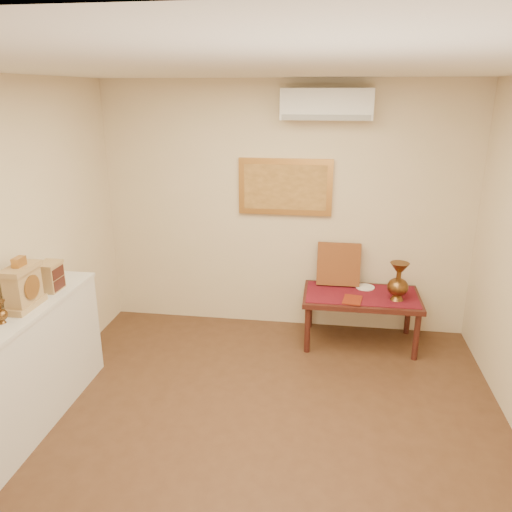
% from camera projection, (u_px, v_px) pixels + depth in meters
% --- Properties ---
extents(floor, '(4.50, 4.50, 0.00)m').
position_uv_depth(floor, '(255.00, 453.00, 3.73)').
color(floor, brown).
rests_on(floor, ground).
extents(ceiling, '(4.50, 4.50, 0.00)m').
position_uv_depth(ceiling, '(254.00, 68.00, 2.88)').
color(ceiling, silver).
rests_on(ceiling, ground).
extents(wall_back, '(4.00, 0.02, 2.70)m').
position_uv_depth(wall_back, '(285.00, 209.00, 5.42)').
color(wall_back, beige).
rests_on(wall_back, ground).
extents(brass_urn_small, '(0.10, 0.10, 0.22)m').
position_uv_depth(brass_urn_small, '(0.00, 309.00, 3.56)').
color(brass_urn_small, brown).
rests_on(brass_urn_small, display_ledge).
extents(table_cloth, '(1.14, 0.59, 0.01)m').
position_uv_depth(table_cloth, '(362.00, 294.00, 5.20)').
color(table_cloth, maroon).
rests_on(table_cloth, low_table).
extents(brass_urn_tall, '(0.21, 0.21, 0.48)m').
position_uv_depth(brass_urn_tall, '(399.00, 277.00, 4.99)').
color(brass_urn_tall, brown).
rests_on(brass_urn_tall, table_cloth).
extents(plate, '(0.20, 0.20, 0.01)m').
position_uv_depth(plate, '(365.00, 287.00, 5.37)').
color(plate, white).
rests_on(plate, table_cloth).
extents(menu, '(0.22, 0.27, 0.01)m').
position_uv_depth(menu, '(352.00, 300.00, 5.04)').
color(menu, maroon).
rests_on(menu, table_cloth).
extents(cushion, '(0.46, 0.19, 0.47)m').
position_uv_depth(cushion, '(339.00, 264.00, 5.40)').
color(cushion, '#5E1812').
rests_on(cushion, table_cloth).
extents(display_ledge, '(0.37, 2.02, 0.98)m').
position_uv_depth(display_ledge, '(20.00, 376.00, 3.83)').
color(display_ledge, silver).
rests_on(display_ledge, floor).
extents(mantel_clock, '(0.17, 0.36, 0.41)m').
position_uv_depth(mantel_clock, '(23.00, 287.00, 3.80)').
color(mantel_clock, tan).
rests_on(mantel_clock, display_ledge).
extents(wooden_chest, '(0.16, 0.21, 0.24)m').
position_uv_depth(wooden_chest, '(50.00, 276.00, 4.16)').
color(wooden_chest, tan).
rests_on(wooden_chest, display_ledge).
extents(low_table, '(1.20, 0.70, 0.55)m').
position_uv_depth(low_table, '(361.00, 300.00, 5.23)').
color(low_table, '#431A14').
rests_on(low_table, floor).
extents(painting, '(1.00, 0.06, 0.60)m').
position_uv_depth(painting, '(285.00, 187.00, 5.31)').
color(painting, '#BC803C').
rests_on(painting, wall_back).
extents(ac_unit, '(0.90, 0.25, 0.30)m').
position_uv_depth(ac_unit, '(326.00, 104.00, 4.89)').
color(ac_unit, white).
rests_on(ac_unit, wall_back).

